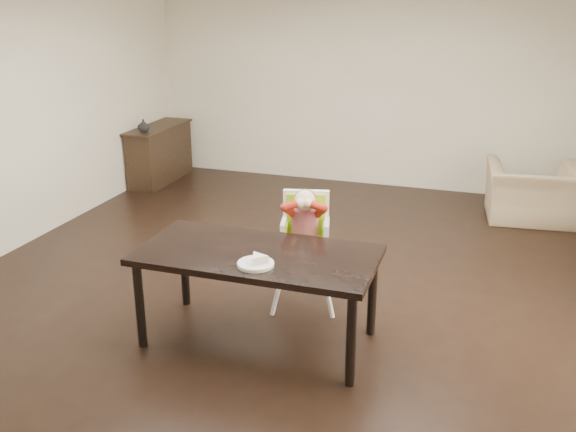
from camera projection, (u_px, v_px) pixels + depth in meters
The scene contains 8 objects.
ground at pixel (285, 285), 5.98m from camera, with size 7.00×7.00×0.00m, color black.
room_walls at pixel (284, 85), 5.35m from camera, with size 6.02×7.02×2.71m.
dining_table at pixel (257, 262), 4.84m from camera, with size 1.80×0.90×0.75m.
high_chair at pixel (305, 223), 5.44m from camera, with size 0.52×0.52×1.04m.
plate at pixel (257, 262), 4.57m from camera, with size 0.34×0.34×0.08m.
armchair at pixel (533, 184), 7.51m from camera, with size 1.03×0.67×0.90m, color tan.
sideboard at pixel (160, 154), 9.08m from camera, with size 0.44×1.26×0.79m.
vase at pixel (143, 126), 8.58m from camera, with size 0.16×0.17×0.16m, color #99999E.
Camera 1 is at (1.73, -5.12, 2.63)m, focal length 40.00 mm.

